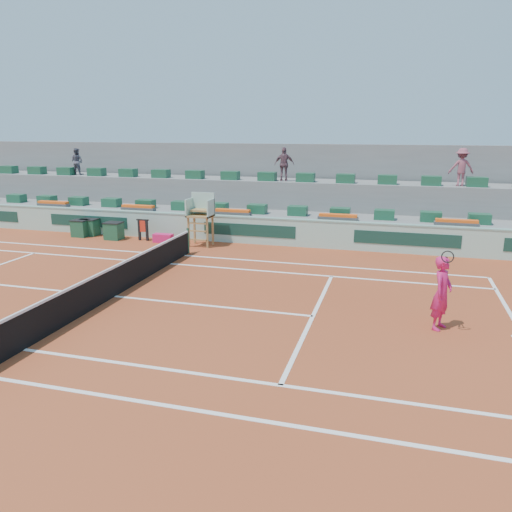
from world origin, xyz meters
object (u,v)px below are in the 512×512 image
object	(u,v)px
player_bag	(163,238)
drink_cooler_a	(114,231)
umpire_chair	(201,212)
tennis_player	(442,293)

from	to	relation	value
player_bag	drink_cooler_a	bearing A→B (deg)	-179.39
player_bag	umpire_chair	world-z (taller)	umpire_chair
player_bag	drink_cooler_a	xyz separation A→B (m)	(-2.59, -0.03, 0.22)
player_bag	umpire_chair	size ratio (longest dim) A/B	0.38
umpire_chair	drink_cooler_a	bearing A→B (deg)	179.83
player_bag	drink_cooler_a	world-z (taller)	drink_cooler_a
drink_cooler_a	tennis_player	bearing A→B (deg)	-27.45
player_bag	tennis_player	bearing A→B (deg)	-32.46
drink_cooler_a	tennis_player	size ratio (longest dim) A/B	0.37
player_bag	umpire_chair	xyz separation A→B (m)	(1.97, -0.04, 1.34)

